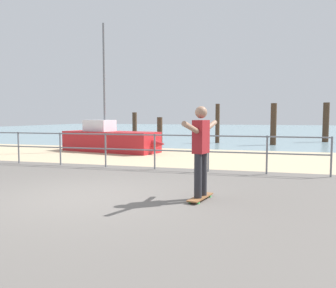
% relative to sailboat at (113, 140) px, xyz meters
% --- Properties ---
extents(ground_plane, '(24.00, 10.00, 0.04)m').
position_rel_sailboat_xyz_m(ground_plane, '(3.06, -8.87, -0.53)').
color(ground_plane, '#605B56').
rests_on(ground_plane, ground).
extents(beach_strip, '(24.00, 6.00, 0.04)m').
position_rel_sailboat_xyz_m(beach_strip, '(3.06, -0.87, -0.53)').
color(beach_strip, tan).
rests_on(beach_strip, ground).
extents(sea_surface, '(72.00, 50.00, 0.04)m').
position_rel_sailboat_xyz_m(sea_surface, '(3.06, 27.13, -0.53)').
color(sea_surface, '#75939E').
rests_on(sea_surface, ground).
extents(railing_fence, '(10.99, 0.05, 1.05)m').
position_rel_sailboat_xyz_m(railing_fence, '(2.51, -4.27, 0.17)').
color(railing_fence, slate).
rests_on(railing_fence, ground).
extents(sailboat, '(5.07, 2.36, 5.58)m').
position_rel_sailboat_xyz_m(sailboat, '(0.00, 0.00, 0.00)').
color(sailboat, '#B21E23').
rests_on(sailboat, ground).
extents(skateboard, '(0.37, 0.82, 0.08)m').
position_rel_sailboat_xyz_m(skateboard, '(5.24, -7.51, -0.46)').
color(skateboard, brown).
rests_on(skateboard, ground).
extents(skateboarder, '(0.40, 1.43, 1.65)m').
position_rel_sailboat_xyz_m(skateboarder, '(5.24, -7.51, 0.49)').
color(skateboarder, '#26262B').
rests_on(skateboarder, skateboard).
extents(groyne_post_0, '(0.32, 0.32, 1.85)m').
position_rel_sailboat_xyz_m(groyne_post_0, '(-2.49, 8.89, 0.40)').
color(groyne_post_0, '#422D1E').
rests_on(groyne_post_0, ground).
extents(groyne_post_1, '(0.31, 0.31, 1.52)m').
position_rel_sailboat_xyz_m(groyne_post_1, '(0.61, 4.89, 0.23)').
color(groyne_post_1, '#422D1E').
rests_on(groyne_post_1, ground).
extents(groyne_post_2, '(0.25, 0.25, 2.29)m').
position_rel_sailboat_xyz_m(groyne_post_2, '(3.71, 6.25, 0.62)').
color(groyne_post_2, '#422D1E').
rests_on(groyne_post_2, ground).
extents(groyne_post_3, '(0.32, 0.32, 2.27)m').
position_rel_sailboat_xyz_m(groyne_post_3, '(6.81, 5.61, 0.61)').
color(groyne_post_3, '#422D1E').
rests_on(groyne_post_3, ground).
extents(groyne_post_4, '(0.36, 0.36, 2.39)m').
position_rel_sailboat_xyz_m(groyne_post_4, '(9.91, 8.77, 0.67)').
color(groyne_post_4, '#422D1E').
rests_on(groyne_post_4, ground).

